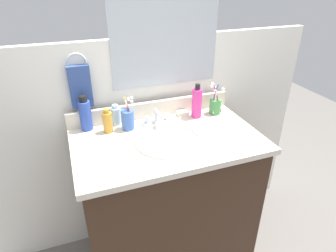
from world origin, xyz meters
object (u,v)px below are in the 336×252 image
hand_towel (80,87)px  bottle_soap_pink (197,103)px  bottle_shampoo_blue (85,114)px  soap_bar (182,113)px  bottle_oil_amber (108,122)px  cup_green (215,105)px  cup_blue_plastic (128,119)px  faucet (158,119)px  bottle_gel_clear (116,115)px

hand_towel → bottle_soap_pink: (0.61, -0.12, -0.13)m
bottle_shampoo_blue → soap_bar: (0.54, -0.02, -0.07)m
bottle_oil_amber → cup_green: cup_green is taller
cup_blue_plastic → cup_green: bearing=1.0°
bottle_oil_amber → cup_blue_plastic: size_ratio=0.71×
bottle_soap_pink → bottle_oil_amber: (-0.50, -0.00, -0.03)m
bottle_soap_pink → cup_green: 0.12m
bottle_shampoo_blue → soap_bar: bearing=-1.6°
faucet → bottle_soap_pink: 0.24m
faucet → cup_blue_plastic: size_ratio=0.88×
bottle_oil_amber → soap_bar: bearing=6.6°
bottle_oil_amber → bottle_soap_pink: bearing=0.5°
faucet → hand_towel: bearing=162.6°
cup_blue_plastic → bottle_gel_clear: bearing=123.0°
bottle_soap_pink → bottle_shampoo_blue: bearing=174.2°
bottle_shampoo_blue → bottle_gel_clear: bearing=2.3°
faucet → cup_blue_plastic: cup_blue_plastic is taller
bottle_soap_pink → bottle_oil_amber: bearing=-179.5°
hand_towel → faucet: bearing=-17.4°
bottle_gel_clear → bottle_oil_amber: (-0.06, -0.07, 0.01)m
bottle_shampoo_blue → soap_bar: size_ratio=2.96×
faucet → bottle_soap_pink: bearing=0.4°
bottle_shampoo_blue → faucet: bearing=-9.7°
hand_towel → bottle_gel_clear: 0.24m
bottle_gel_clear → bottle_soap_pink: bearing=-8.6°
bottle_soap_pink → bottle_gel_clear: bottle_soap_pink is taller
faucet → cup_blue_plastic: bearing=-178.1°
hand_towel → bottle_oil_amber: bearing=-49.4°
cup_blue_plastic → hand_towel: bearing=149.5°
hand_towel → bottle_shampoo_blue: (0.00, -0.05, -0.13)m
cup_blue_plastic → bottle_oil_amber: bearing=178.3°
bottle_soap_pink → hand_towel: bearing=169.2°
hand_towel → soap_bar: 0.58m
bottle_shampoo_blue → cup_green: bottle_shampoo_blue is taller
hand_towel → bottle_gel_clear: hand_towel is taller
hand_towel → bottle_oil_amber: size_ratio=1.69×
bottle_soap_pink → bottle_shampoo_blue: 0.61m
soap_bar → hand_towel: bearing=172.7°
cup_green → soap_bar: size_ratio=2.90×
bottle_soap_pink → soap_bar: bearing=145.1°
bottle_soap_pink → bottle_gel_clear: bearing=171.4°
hand_towel → bottle_soap_pink: size_ratio=1.12×
faucet → cup_blue_plastic: 0.17m
faucet → bottle_shampoo_blue: bottle_shampoo_blue is taller
cup_green → soap_bar: 0.19m
bottle_gel_clear → bottle_oil_amber: 0.09m
cup_blue_plastic → cup_green: 0.52m
hand_towel → bottle_oil_amber: 0.23m
hand_towel → bottle_shampoo_blue: hand_towel is taller
faucet → bottle_gel_clear: (-0.21, 0.07, 0.02)m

